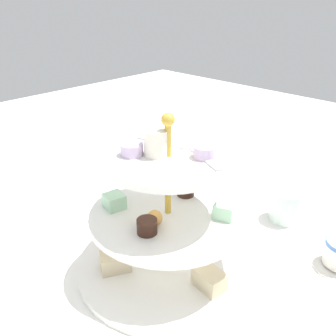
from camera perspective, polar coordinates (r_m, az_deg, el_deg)
ground_plane at (r=0.66m, az=0.00°, el=-14.71°), size 2.40×2.40×0.00m
tiered_serving_stand at (r=0.61m, az=-0.05°, el=-8.92°), size 0.30×0.30×0.27m
water_glass_short_left at (r=0.79m, az=17.72°, el=-5.49°), size 0.06×0.06×0.07m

